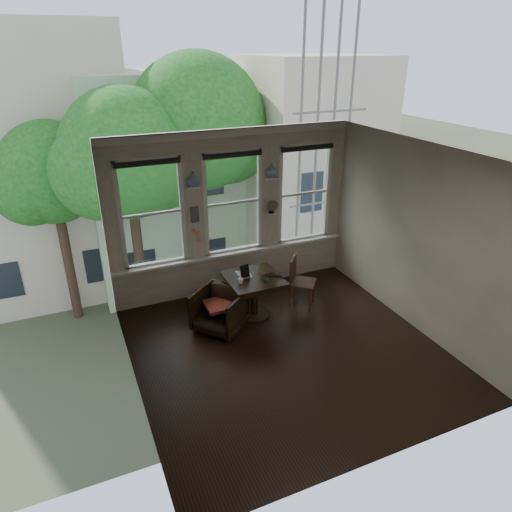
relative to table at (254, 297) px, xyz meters
name	(u,v)px	position (x,y,z in m)	size (l,w,h in m)	color
ground	(286,350)	(0.08, -1.10, -0.38)	(4.50, 4.50, 0.00)	black
ceiling	(293,156)	(0.08, -1.10, 2.62)	(4.50, 4.50, 0.00)	silver
wall_back	(233,213)	(0.08, 1.15, 1.12)	(4.50, 4.50, 0.00)	silver
wall_front	(394,352)	(0.08, -3.35, 1.12)	(4.50, 4.50, 0.00)	silver
wall_left	(126,294)	(-2.17, -1.10, 1.12)	(4.50, 4.50, 0.00)	silver
wall_right	(416,238)	(2.33, -1.10, 1.12)	(4.50, 4.50, 0.00)	silver
window_left	(152,213)	(-1.37, 1.15, 1.32)	(1.10, 0.12, 1.90)	white
window_center	(232,203)	(0.08, 1.15, 1.32)	(1.10, 0.12, 1.90)	white
window_right	(303,193)	(1.53, 1.15, 1.32)	(1.10, 0.12, 1.90)	white
shelf_left	(194,187)	(-0.65, 1.05, 1.73)	(0.26, 0.16, 0.03)	white
shelf_right	(271,178)	(0.80, 1.05, 1.73)	(0.26, 0.16, 0.03)	white
intercom	(195,214)	(-0.65, 1.08, 1.23)	(0.14, 0.06, 0.28)	#59544F
sticky_notes	(196,233)	(-0.65, 1.09, 0.88)	(0.16, 0.01, 0.24)	pink
desk_fan	(271,208)	(0.80, 1.03, 1.16)	(0.20, 0.20, 0.24)	#59544F
vase_left	(193,179)	(-0.65, 1.05, 1.86)	(0.24, 0.24, 0.25)	silver
vase_right	(272,170)	(0.80, 1.05, 1.86)	(0.24, 0.24, 0.25)	silver
table	(254,297)	(0.00, 0.00, 0.00)	(0.90, 0.90, 0.75)	black
armchair_left	(220,310)	(-0.66, -0.13, -0.03)	(0.74, 0.77, 0.70)	black
cushion_red	(219,305)	(-0.66, -0.13, 0.08)	(0.45, 0.45, 0.06)	maroon
side_chair_right	(303,283)	(0.94, -0.01, 0.09)	(0.42, 0.42, 0.92)	#452418
laptop	(277,276)	(0.37, -0.12, 0.39)	(0.30, 0.19, 0.02)	black
mug	(241,281)	(-0.27, -0.10, 0.42)	(0.09, 0.09, 0.09)	white
drinking_glass	(266,279)	(0.12, -0.20, 0.42)	(0.12, 0.12, 0.10)	white
tablet	(245,271)	(-0.13, 0.07, 0.48)	(0.16, 0.02, 0.22)	black
papers	(244,274)	(-0.11, 0.18, 0.38)	(0.22, 0.30, 0.00)	silver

